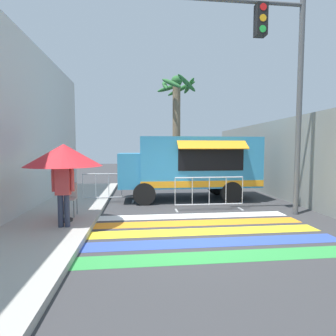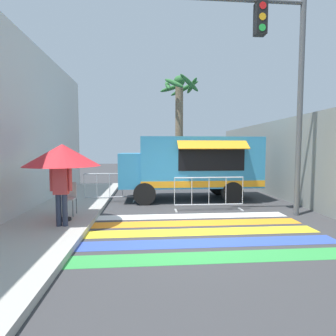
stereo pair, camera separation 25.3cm
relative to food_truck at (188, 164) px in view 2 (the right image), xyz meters
name	(u,v)px [view 2 (the right image)]	position (x,y,z in m)	size (l,w,h in m)	color
ground_plane	(187,227)	(-0.63, -3.73, -1.45)	(60.00, 60.00, 0.00)	#38383A
concrete_wall_right	(291,160)	(3.86, -0.73, 0.17)	(0.20, 16.00, 3.24)	gray
crosswalk_painted	(189,232)	(-0.63, -4.17, -1.44)	(6.40, 3.60, 0.01)	green
food_truck	(188,164)	(0.00, 0.00, 0.00)	(5.43, 2.52, 2.49)	#338CBF
traffic_signal_pole	(279,65)	(2.22, -2.81, 3.04)	(3.90, 0.29, 6.64)	#515456
patio_umbrella	(62,155)	(-3.86, -3.35, 0.42)	(1.94, 1.94, 2.02)	black
folding_chair	(69,195)	(-3.93, -2.70, -0.74)	(0.40, 0.40, 0.93)	#4C4C51
vendor_person	(61,187)	(-3.75, -3.87, -0.35)	(0.53, 0.22, 1.69)	#2D3347
barricade_front	(209,194)	(0.37, -1.98, -0.88)	(2.31, 0.44, 1.12)	#B7BABF
barricade_side	(110,188)	(-3.08, -0.35, -0.90)	(1.93, 0.44, 1.12)	#B7BABF
palm_tree	(179,114)	(0.15, 4.08, 2.50)	(2.32, 2.42, 6.01)	#7A664C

